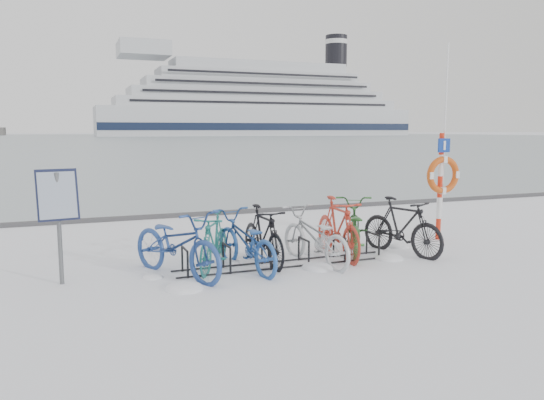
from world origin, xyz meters
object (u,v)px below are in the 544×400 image
bike_rack (285,255)px  cruise_ferry (257,107)px  info_board (58,202)px  lifebuoy_station (442,175)px

bike_rack → cruise_ferry: (68.87, 196.52, 11.22)m
info_board → lifebuoy_station: (7.70, 0.66, 0.12)m
lifebuoy_station → info_board: bearing=-175.1°
bike_rack → lifebuoy_station: bearing=11.2°
info_board → cruise_ferry: size_ratio=0.01×
bike_rack → lifebuoy_station: 4.25m
bike_rack → info_board: info_board is taller
bike_rack → lifebuoy_station: lifebuoy_station is taller
bike_rack → lifebuoy_station: size_ratio=0.95×
info_board → lifebuoy_station: lifebuoy_station is taller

